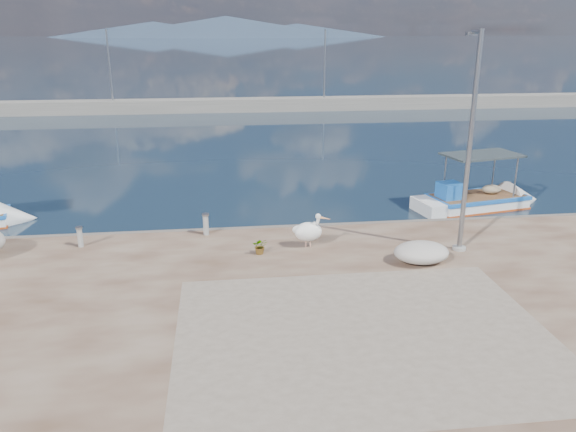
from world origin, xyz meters
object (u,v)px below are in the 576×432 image
at_px(boat_right, 476,203).
at_px(bollard_near, 206,223).
at_px(lamp_post, 469,152).
at_px(pelican, 309,231).

height_order(boat_right, bollard_near, boat_right).
bearing_deg(boat_right, lamp_post, -131.16).
bearing_deg(boat_right, bollard_near, -175.54).
relative_size(pelican, lamp_post, 0.18).
bearing_deg(bollard_near, pelican, -25.52).
relative_size(pelican, bollard_near, 1.61).
xyz_separation_m(lamp_post, bollard_near, (-8.40, 2.46, -2.87)).
relative_size(boat_right, bollard_near, 7.76).
relative_size(boat_right, pelican, 4.82).
bearing_deg(bollard_near, lamp_post, -16.31).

